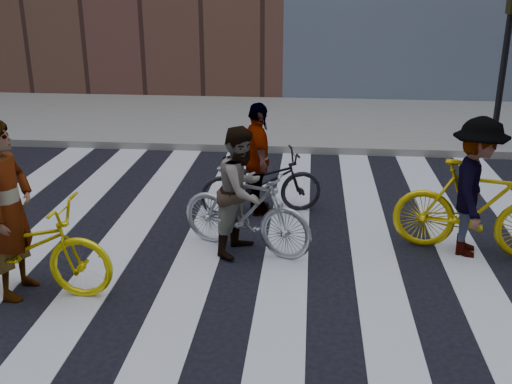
# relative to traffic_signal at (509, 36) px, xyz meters

# --- Properties ---
(ground) EXTENTS (100.00, 100.00, 0.00)m
(ground) POSITION_rel_traffic_signal_xyz_m (-4.40, -5.32, -2.28)
(ground) COLOR black
(ground) RESTS_ON ground
(sidewalk_far) EXTENTS (100.00, 5.00, 0.15)m
(sidewalk_far) POSITION_rel_traffic_signal_xyz_m (-4.40, 2.18, -2.20)
(sidewalk_far) COLOR gray
(sidewalk_far) RESTS_ON ground
(zebra_crosswalk) EXTENTS (8.25, 10.00, 0.01)m
(zebra_crosswalk) POSITION_rel_traffic_signal_xyz_m (-4.40, -5.32, -2.27)
(zebra_crosswalk) COLOR silver
(zebra_crosswalk) RESTS_ON ground
(traffic_signal) EXTENTS (0.22, 0.42, 3.33)m
(traffic_signal) POSITION_rel_traffic_signal_xyz_m (0.00, 0.00, 0.00)
(traffic_signal) COLOR black
(traffic_signal) RESTS_ON ground
(bike_yellow_left) EXTENTS (2.10, 0.77, 1.10)m
(bike_yellow_left) POSITION_rel_traffic_signal_xyz_m (-6.72, -6.09, -1.73)
(bike_yellow_left) COLOR yellow
(bike_yellow_left) RESTS_ON ground
(bike_silver_mid) EXTENTS (1.87, 1.16, 1.09)m
(bike_silver_mid) POSITION_rel_traffic_signal_xyz_m (-4.38, -4.79, -1.73)
(bike_silver_mid) COLOR #A7ABB1
(bike_silver_mid) RESTS_ON ground
(bike_yellow_right) EXTENTS (2.10, 1.05, 1.22)m
(bike_yellow_right) POSITION_rel_traffic_signal_xyz_m (-1.51, -4.60, -1.67)
(bike_yellow_right) COLOR #DBB90C
(bike_yellow_right) RESTS_ON ground
(bike_dark_rear) EXTENTS (1.92, 1.09, 0.95)m
(bike_dark_rear) POSITION_rel_traffic_signal_xyz_m (-4.29, -3.48, -1.80)
(bike_dark_rear) COLOR black
(bike_dark_rear) RESTS_ON ground
(rider_left) EXTENTS (0.49, 0.73, 1.98)m
(rider_left) POSITION_rel_traffic_signal_xyz_m (-6.77, -6.09, -1.29)
(rider_left) COLOR slate
(rider_left) RESTS_ON ground
(rider_mid) EXTENTS (0.87, 0.97, 1.64)m
(rider_mid) POSITION_rel_traffic_signal_xyz_m (-4.43, -4.79, -1.46)
(rider_mid) COLOR slate
(rider_mid) RESTS_ON ground
(rider_right) EXTENTS (0.91, 1.26, 1.76)m
(rider_right) POSITION_rel_traffic_signal_xyz_m (-1.56, -4.60, -1.40)
(rider_right) COLOR slate
(rider_right) RESTS_ON ground
(rider_rear) EXTENTS (0.65, 1.05, 1.66)m
(rider_rear) POSITION_rel_traffic_signal_xyz_m (-4.34, -3.48, -1.45)
(rider_rear) COLOR slate
(rider_rear) RESTS_ON ground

